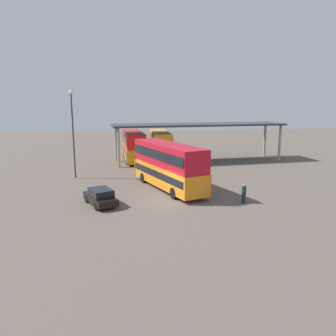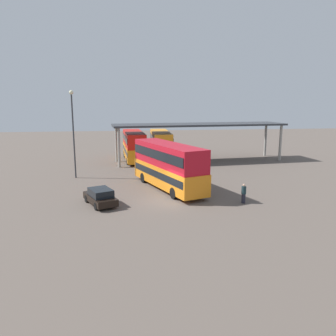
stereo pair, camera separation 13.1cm
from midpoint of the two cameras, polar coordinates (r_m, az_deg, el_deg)
The scene contains 8 objects.
ground_plane at distance 27.89m, azimuth 0.02°, elevation -5.68°, with size 140.00×140.00×0.00m, color #5C5149.
double_decker_main at distance 31.30m, azimuth 0.11°, elevation 0.65°, with size 5.93×10.95×4.31m.
parked_hatchback at distance 27.22m, azimuth -11.43°, elevation -4.87°, with size 3.02×4.16×1.35m.
double_decker_near_canopy at distance 46.89m, azimuth -5.80°, elevation 4.00°, with size 3.04×10.24×4.07m.
double_decker_mid_row at distance 46.94m, azimuth -1.19°, elevation 4.06°, with size 2.77×10.18×4.06m.
depot_canopy at distance 46.16m, azimuth 5.53°, elevation 7.21°, with size 24.13×7.41×5.22m.
lamppost_tall at distance 36.81m, azimuth -15.93°, elevation 7.12°, with size 0.44×0.44×9.34m.
pedestrian_waiting at distance 27.81m, azimuth 13.02°, elevation -4.31°, with size 0.38×0.38×1.62m.
Camera 2 is at (-3.58, -26.44, 8.14)m, focal length 35.43 mm.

